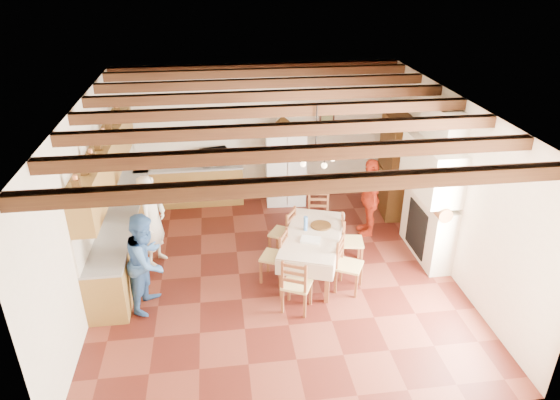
{
  "coord_description": "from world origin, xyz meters",
  "views": [
    {
      "loc": [
        -0.92,
        -7.29,
        5.05
      ],
      "look_at": [
        0.1,
        0.3,
        1.25
      ],
      "focal_mm": 32.0,
      "sensor_mm": 36.0,
      "label": 1
    }
  ],
  "objects_px": {
    "chair_right_far": "(352,241)",
    "refrigerator": "(285,166)",
    "microwave": "(215,157)",
    "person_man": "(153,221)",
    "chair_left_far": "(282,232)",
    "chair_right_near": "(349,265)",
    "hutch": "(395,165)",
    "chair_left_near": "(274,255)",
    "person_woman_blue": "(147,261)",
    "chair_end_near": "(297,283)",
    "person_woman_red": "(369,197)",
    "chair_end_far": "(318,217)",
    "dining_table": "(313,238)"
  },
  "relations": [
    {
      "from": "chair_right_far",
      "to": "chair_end_far",
      "type": "height_order",
      "value": "same"
    },
    {
      "from": "person_man",
      "to": "chair_right_near",
      "type": "bearing_deg",
      "value": -90.47
    },
    {
      "from": "chair_left_near",
      "to": "dining_table",
      "type": "bearing_deg",
      "value": 126.39
    },
    {
      "from": "person_woman_red",
      "to": "person_woman_blue",
      "type": "bearing_deg",
      "value": -61.32
    },
    {
      "from": "microwave",
      "to": "person_man",
      "type": "bearing_deg",
      "value": -128.99
    },
    {
      "from": "dining_table",
      "to": "chair_end_far",
      "type": "distance_m",
      "value": 1.18
    },
    {
      "from": "chair_end_near",
      "to": "hutch",
      "type": "bearing_deg",
      "value": -103.99
    },
    {
      "from": "chair_right_far",
      "to": "chair_right_near",
      "type": "bearing_deg",
      "value": 171.41
    },
    {
      "from": "hutch",
      "to": "chair_end_near",
      "type": "xyz_separation_m",
      "value": [
        -2.57,
        -3.05,
        -0.58
      ]
    },
    {
      "from": "person_woman_blue",
      "to": "chair_end_near",
      "type": "bearing_deg",
      "value": -83.29
    },
    {
      "from": "chair_end_far",
      "to": "person_woman_blue",
      "type": "xyz_separation_m",
      "value": [
        -3.03,
        -1.64,
        0.33
      ]
    },
    {
      "from": "refrigerator",
      "to": "chair_right_near",
      "type": "xyz_separation_m",
      "value": [
        0.56,
        -3.44,
        -0.37
      ]
    },
    {
      "from": "hutch",
      "to": "microwave",
      "type": "height_order",
      "value": "hutch"
    },
    {
      "from": "refrigerator",
      "to": "person_woman_red",
      "type": "height_order",
      "value": "refrigerator"
    },
    {
      "from": "chair_right_near",
      "to": "chair_right_far",
      "type": "distance_m",
      "value": 0.77
    },
    {
      "from": "refrigerator",
      "to": "chair_end_far",
      "type": "relative_size",
      "value": 1.78
    },
    {
      "from": "person_woman_blue",
      "to": "microwave",
      "type": "bearing_deg",
      "value": 0.26
    },
    {
      "from": "refrigerator",
      "to": "chair_left_near",
      "type": "xyz_separation_m",
      "value": [
        -0.63,
        -3.0,
        -0.37
      ]
    },
    {
      "from": "refrigerator",
      "to": "person_woman_blue",
      "type": "relative_size",
      "value": 1.06
    },
    {
      "from": "hutch",
      "to": "person_woman_red",
      "type": "bearing_deg",
      "value": -127.24
    },
    {
      "from": "refrigerator",
      "to": "chair_left_far",
      "type": "relative_size",
      "value": 1.78
    },
    {
      "from": "chair_left_far",
      "to": "chair_right_near",
      "type": "distance_m",
      "value": 1.53
    },
    {
      "from": "refrigerator",
      "to": "chair_right_far",
      "type": "height_order",
      "value": "refrigerator"
    },
    {
      "from": "chair_left_near",
      "to": "chair_right_near",
      "type": "height_order",
      "value": "same"
    },
    {
      "from": "chair_left_far",
      "to": "microwave",
      "type": "relative_size",
      "value": 1.62
    },
    {
      "from": "chair_right_near",
      "to": "person_woman_red",
      "type": "distance_m",
      "value": 2.01
    },
    {
      "from": "chair_left_near",
      "to": "person_woman_red",
      "type": "bearing_deg",
      "value": 149.08
    },
    {
      "from": "person_woman_red",
      "to": "microwave",
      "type": "xyz_separation_m",
      "value": [
        -2.95,
        1.84,
        0.27
      ]
    },
    {
      "from": "chair_end_near",
      "to": "person_man",
      "type": "distance_m",
      "value": 2.84
    },
    {
      "from": "hutch",
      "to": "chair_left_near",
      "type": "bearing_deg",
      "value": -137.17
    },
    {
      "from": "dining_table",
      "to": "chair_right_far",
      "type": "relative_size",
      "value": 2.05
    },
    {
      "from": "chair_end_far",
      "to": "chair_right_near",
      "type": "bearing_deg",
      "value": -74.32
    },
    {
      "from": "person_woman_red",
      "to": "microwave",
      "type": "bearing_deg",
      "value": -116.65
    },
    {
      "from": "chair_end_far",
      "to": "person_man",
      "type": "relative_size",
      "value": 0.56
    },
    {
      "from": "person_woman_blue",
      "to": "microwave",
      "type": "height_order",
      "value": "person_woman_blue"
    },
    {
      "from": "person_man",
      "to": "dining_table",
      "type": "bearing_deg",
      "value": -83.32
    },
    {
      "from": "chair_left_far",
      "to": "chair_end_far",
      "type": "bearing_deg",
      "value": 152.73
    },
    {
      "from": "refrigerator",
      "to": "person_woman_red",
      "type": "xyz_separation_m",
      "value": [
        1.42,
        -1.65,
        -0.06
      ]
    },
    {
      "from": "chair_left_far",
      "to": "person_woman_red",
      "type": "distance_m",
      "value": 1.92
    },
    {
      "from": "chair_right_far",
      "to": "refrigerator",
      "type": "bearing_deg",
      "value": 25.6
    },
    {
      "from": "chair_left_far",
      "to": "chair_end_near",
      "type": "xyz_separation_m",
      "value": [
        0.01,
        -1.6,
        0.0
      ]
    },
    {
      "from": "dining_table",
      "to": "chair_right_near",
      "type": "xyz_separation_m",
      "value": [
        0.51,
        -0.57,
        -0.21
      ]
    },
    {
      "from": "chair_right_far",
      "to": "person_woman_red",
      "type": "height_order",
      "value": "person_woman_red"
    },
    {
      "from": "chair_right_far",
      "to": "chair_end_near",
      "type": "xyz_separation_m",
      "value": [
        -1.17,
        -1.13,
        0.0
      ]
    },
    {
      "from": "dining_table",
      "to": "chair_left_far",
      "type": "distance_m",
      "value": 0.8
    },
    {
      "from": "chair_left_far",
      "to": "chair_end_far",
      "type": "relative_size",
      "value": 1.0
    },
    {
      "from": "chair_left_near",
      "to": "person_woman_blue",
      "type": "xyz_separation_m",
      "value": [
        -2.01,
        -0.41,
        0.33
      ]
    },
    {
      "from": "chair_left_near",
      "to": "microwave",
      "type": "xyz_separation_m",
      "value": [
        -0.9,
        3.18,
        0.58
      ]
    },
    {
      "from": "chair_end_far",
      "to": "microwave",
      "type": "bearing_deg",
      "value": 144.38
    },
    {
      "from": "dining_table",
      "to": "microwave",
      "type": "xyz_separation_m",
      "value": [
        -1.59,
        3.06,
        0.37
      ]
    }
  ]
}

